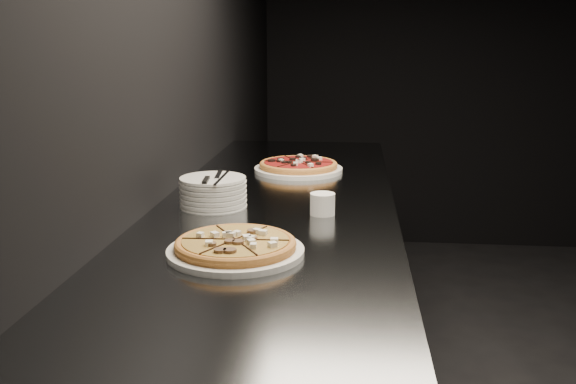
# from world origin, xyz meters

# --- Properties ---
(wall_left) EXTENTS (0.02, 5.00, 2.80)m
(wall_left) POSITION_xyz_m (-2.50, 0.00, 1.40)
(wall_left) COLOR black
(wall_left) RESTS_ON floor
(counter) EXTENTS (0.74, 2.44, 0.92)m
(counter) POSITION_xyz_m (-2.13, 0.00, 0.46)
(counter) COLOR slate
(counter) RESTS_ON floor
(pizza_mushroom) EXTENTS (0.33, 0.33, 0.04)m
(pizza_mushroom) POSITION_xyz_m (-2.17, -0.53, 0.94)
(pizza_mushroom) COLOR white
(pizza_mushroom) RESTS_ON counter
(pizza_tomato) EXTENTS (0.34, 0.34, 0.04)m
(pizza_tomato) POSITION_xyz_m (-2.10, 0.47, 0.94)
(pizza_tomato) COLOR white
(pizza_tomato) RESTS_ON counter
(plate_stack) EXTENTS (0.20, 0.20, 0.09)m
(plate_stack) POSITION_xyz_m (-2.32, -0.09, 0.97)
(plate_stack) COLOR white
(plate_stack) RESTS_ON counter
(cutlery) EXTENTS (0.08, 0.22, 0.01)m
(cutlery) POSITION_xyz_m (-2.31, -0.10, 1.01)
(cutlery) COLOR silver
(cutlery) RESTS_ON plate_stack
(ramekin) EXTENTS (0.07, 0.07, 0.06)m
(ramekin) POSITION_xyz_m (-1.98, -0.15, 0.95)
(ramekin) COLOR white
(ramekin) RESTS_ON counter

